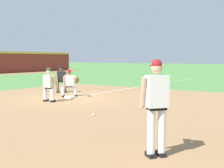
{
  "coord_description": "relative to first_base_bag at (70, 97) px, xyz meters",
  "views": [
    {
      "loc": [
        -10.82,
        -9.73,
        1.89
      ],
      "look_at": [
        -3.9,
        -5.02,
        1.18
      ],
      "focal_mm": 50.0,
      "sensor_mm": 36.0,
      "label": 1
    }
  ],
  "objects": [
    {
      "name": "first_baseman",
      "position": [
        0.32,
        0.29,
        0.69
      ],
      "size": [
        0.72,
        1.09,
        1.34
      ],
      "color": "black",
      "rests_on": "ground"
    },
    {
      "name": "baserunner",
      "position": [
        -1.42,
        -0.08,
        0.75
      ],
      "size": [
        0.46,
        0.61,
        1.46
      ],
      "color": "black",
      "rests_on": "ground"
    },
    {
      "name": "first_base_bag",
      "position": [
        0.0,
        0.0,
        0.0
      ],
      "size": [
        0.38,
        0.38,
        0.09
      ],
      "primitive_type": "cube",
      "color": "white",
      "rests_on": "ground"
    },
    {
      "name": "infield_dirt_patch",
      "position": [
        -2.79,
        -3.59,
        -0.04
      ],
      "size": [
        18.0,
        18.0,
        0.01
      ],
      "primitive_type": "cube",
      "color": "#9E754C",
      "rests_on": "ground"
    },
    {
      "name": "pitcher",
      "position": [
        -5.54,
        -7.15,
        1.01
      ],
      "size": [
        0.85,
        0.54,
        1.86
      ],
      "color": "black",
      "rests_on": "ground"
    },
    {
      "name": "baseball",
      "position": [
        -2.87,
        -3.58,
        -0.01
      ],
      "size": [
        0.07,
        0.07,
        0.07
      ],
      "primitive_type": "sphere",
      "color": "white",
      "rests_on": "ground"
    },
    {
      "name": "foul_line_stripe",
      "position": [
        8.85,
        0.0,
        -0.04
      ],
      "size": [
        17.69,
        0.1,
        0.0
      ],
      "primitive_type": "cube",
      "color": "white",
      "rests_on": "ground"
    },
    {
      "name": "umpire",
      "position": [
        1.43,
        1.9,
        0.75
      ],
      "size": [
        0.68,
        0.65,
        1.46
      ],
      "color": "black",
      "rests_on": "ground"
    },
    {
      "name": "ground_plane",
      "position": [
        0.0,
        0.0,
        -0.04
      ],
      "size": [
        160.0,
        160.0,
        0.0
      ],
      "primitive_type": "plane",
      "color": "#518942"
    }
  ]
}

